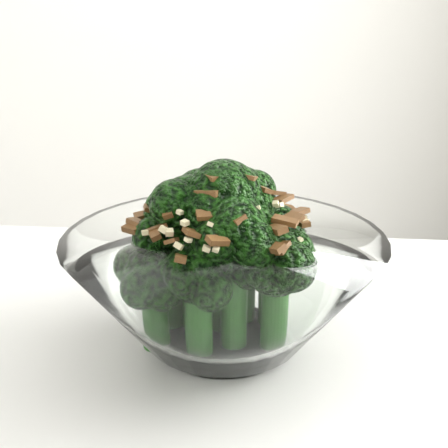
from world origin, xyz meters
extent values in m
cylinder|color=white|center=(0.17, 0.04, 0.75)|extent=(0.10, 0.10, 0.01)
cylinder|color=#1C4F15|center=(0.17, 0.04, 0.81)|extent=(0.02, 0.02, 0.10)
sphere|color=#15430C|center=(0.17, 0.04, 0.88)|extent=(0.06, 0.06, 0.06)
cylinder|color=#1C4F15|center=(0.19, 0.06, 0.81)|extent=(0.02, 0.02, 0.09)
sphere|color=#15430C|center=(0.19, 0.06, 0.87)|extent=(0.05, 0.05, 0.05)
cylinder|color=#1C4F15|center=(0.15, 0.05, 0.81)|extent=(0.02, 0.02, 0.09)
sphere|color=#15430C|center=(0.15, 0.05, 0.86)|extent=(0.06, 0.06, 0.06)
cylinder|color=#1C4F15|center=(0.17, 0.01, 0.80)|extent=(0.02, 0.02, 0.08)
sphere|color=#15430C|center=(0.17, 0.01, 0.86)|extent=(0.05, 0.05, 0.05)
cylinder|color=#1C4F15|center=(0.21, 0.04, 0.80)|extent=(0.02, 0.02, 0.07)
sphere|color=#15430C|center=(0.21, 0.04, 0.84)|extent=(0.05, 0.05, 0.05)
cylinder|color=#1C4F15|center=(0.13, 0.06, 0.79)|extent=(0.02, 0.02, 0.06)
sphere|color=#15430C|center=(0.13, 0.06, 0.84)|extent=(0.05, 0.05, 0.05)
cylinder|color=#1C4F15|center=(0.20, 0.00, 0.79)|extent=(0.02, 0.02, 0.06)
sphere|color=#15430C|center=(0.20, 0.00, 0.84)|extent=(0.05, 0.05, 0.05)
cylinder|color=#1C4F15|center=(0.14, 0.00, 0.79)|extent=(0.02, 0.02, 0.06)
sphere|color=#15430C|center=(0.14, 0.00, 0.83)|extent=(0.05, 0.05, 0.05)
cylinder|color=#1C4F15|center=(0.22, 0.07, 0.79)|extent=(0.02, 0.02, 0.05)
sphere|color=#15430C|center=(0.22, 0.07, 0.82)|extent=(0.05, 0.05, 0.05)
cylinder|color=#1C4F15|center=(0.12, 0.03, 0.79)|extent=(0.02, 0.02, 0.05)
sphere|color=#15430C|center=(0.12, 0.03, 0.82)|extent=(0.05, 0.05, 0.05)
cylinder|color=#1C4F15|center=(0.18, 0.09, 0.79)|extent=(0.02, 0.02, 0.05)
sphere|color=#15430C|center=(0.18, 0.09, 0.83)|extent=(0.05, 0.05, 0.05)
cylinder|color=#1C4F15|center=(0.19, 0.05, 0.79)|extent=(0.02, 0.02, 0.05)
sphere|color=#15430C|center=(0.19, 0.05, 0.82)|extent=(0.06, 0.06, 0.06)
cube|color=brown|center=(0.14, 0.06, 0.88)|extent=(0.01, 0.02, 0.01)
cube|color=brown|center=(0.21, 0.08, 0.86)|extent=(0.02, 0.02, 0.01)
cube|color=brown|center=(0.19, 0.07, 0.88)|extent=(0.01, 0.01, 0.01)
cube|color=brown|center=(0.15, 0.01, 0.87)|extent=(0.02, 0.01, 0.01)
cube|color=brown|center=(0.23, 0.03, 0.86)|extent=(0.02, 0.01, 0.01)
cube|color=brown|center=(0.10, 0.05, 0.85)|extent=(0.02, 0.02, 0.01)
cube|color=brown|center=(0.13, -0.01, 0.85)|extent=(0.01, 0.02, 0.01)
cube|color=brown|center=(0.12, 0.06, 0.86)|extent=(0.02, 0.01, 0.01)
cube|color=brown|center=(0.14, 0.09, 0.86)|extent=(0.02, 0.02, 0.01)
cube|color=brown|center=(0.17, 0.07, 0.88)|extent=(0.01, 0.02, 0.01)
cube|color=brown|center=(0.22, 0.04, 0.87)|extent=(0.02, 0.01, 0.01)
cube|color=brown|center=(0.16, 0.05, 0.89)|extent=(0.02, 0.01, 0.01)
cube|color=brown|center=(0.16, 0.03, 0.89)|extent=(0.01, 0.02, 0.01)
cube|color=brown|center=(0.13, 0.00, 0.86)|extent=(0.01, 0.02, 0.01)
cube|color=brown|center=(0.22, 0.04, 0.87)|extent=(0.02, 0.02, 0.01)
cube|color=brown|center=(0.12, 0.03, 0.86)|extent=(0.02, 0.01, 0.01)
cube|color=brown|center=(0.15, 0.10, 0.86)|extent=(0.02, 0.01, 0.01)
cube|color=brown|center=(0.21, 0.07, 0.87)|extent=(0.02, 0.02, 0.01)
cube|color=brown|center=(0.16, 0.02, 0.89)|extent=(0.02, 0.02, 0.01)
cube|color=brown|center=(0.20, -0.01, 0.86)|extent=(0.01, 0.02, 0.01)
cube|color=brown|center=(0.15, 0.07, 0.88)|extent=(0.02, 0.02, 0.00)
cube|color=brown|center=(0.21, 0.00, 0.87)|extent=(0.02, 0.02, 0.01)
cube|color=brown|center=(0.14, 0.03, 0.88)|extent=(0.02, 0.01, 0.01)
cube|color=brown|center=(0.15, 0.09, 0.87)|extent=(0.02, 0.02, 0.01)
cube|color=brown|center=(0.12, 0.02, 0.86)|extent=(0.01, 0.01, 0.01)
cube|color=brown|center=(0.19, 0.05, 0.89)|extent=(0.01, 0.02, 0.01)
cube|color=brown|center=(0.19, -0.02, 0.86)|extent=(0.02, 0.02, 0.01)
cube|color=brown|center=(0.22, 0.01, 0.87)|extent=(0.01, 0.02, 0.01)
cube|color=brown|center=(0.19, 0.03, 0.89)|extent=(0.01, 0.02, 0.01)
cube|color=brown|center=(0.20, -0.02, 0.85)|extent=(0.02, 0.01, 0.01)
cube|color=brown|center=(0.16, 0.08, 0.87)|extent=(0.02, 0.02, 0.01)
cube|color=brown|center=(0.11, 0.05, 0.86)|extent=(0.02, 0.02, 0.01)
cube|color=brown|center=(0.14, 0.00, 0.87)|extent=(0.01, 0.01, 0.01)
cube|color=brown|center=(0.16, 0.03, 0.90)|extent=(0.01, 0.02, 0.00)
cube|color=brown|center=(0.23, 0.06, 0.85)|extent=(0.02, 0.02, 0.01)
cube|color=brown|center=(0.15, -0.02, 0.86)|extent=(0.02, 0.01, 0.01)
cube|color=brown|center=(0.19, 0.07, 0.88)|extent=(0.02, 0.01, 0.01)
cube|color=brown|center=(0.23, 0.02, 0.86)|extent=(0.01, 0.02, 0.01)
cube|color=brown|center=(0.17, 0.00, 0.87)|extent=(0.01, 0.02, 0.01)
cube|color=brown|center=(0.11, 0.07, 0.86)|extent=(0.01, 0.01, 0.01)
cube|color=brown|center=(0.20, 0.03, 0.88)|extent=(0.01, 0.02, 0.01)
cube|color=brown|center=(0.13, 0.03, 0.87)|extent=(0.01, 0.02, 0.01)
cube|color=brown|center=(0.23, 0.05, 0.85)|extent=(0.01, 0.02, 0.01)
cube|color=beige|center=(0.14, 0.01, 0.87)|extent=(0.01, 0.01, 0.00)
cube|color=beige|center=(0.22, 0.07, 0.86)|extent=(0.01, 0.01, 0.01)
cube|color=beige|center=(0.13, 0.04, 0.88)|extent=(0.01, 0.01, 0.01)
cube|color=beige|center=(0.14, -0.01, 0.86)|extent=(0.01, 0.01, 0.00)
cube|color=beige|center=(0.19, 0.00, 0.88)|extent=(0.01, 0.01, 0.01)
cube|color=beige|center=(0.22, -0.01, 0.85)|extent=(0.01, 0.01, 0.00)
cube|color=beige|center=(0.15, 0.00, 0.87)|extent=(0.01, 0.01, 0.01)
cube|color=beige|center=(0.13, -0.01, 0.86)|extent=(0.01, 0.01, 0.01)
cube|color=beige|center=(0.17, 0.07, 0.88)|extent=(0.01, 0.01, 0.01)
cube|color=beige|center=(0.23, 0.02, 0.86)|extent=(0.01, 0.01, 0.01)
cube|color=beige|center=(0.13, 0.01, 0.86)|extent=(0.01, 0.01, 0.01)
cube|color=beige|center=(0.11, 0.03, 0.86)|extent=(0.00, 0.01, 0.00)
cube|color=beige|center=(0.12, 0.01, 0.86)|extent=(0.01, 0.01, 0.01)
cube|color=beige|center=(0.18, 0.05, 0.90)|extent=(0.01, 0.01, 0.01)
cube|color=beige|center=(0.15, -0.02, 0.86)|extent=(0.01, 0.01, 0.00)
cube|color=beige|center=(0.14, 0.02, 0.87)|extent=(0.01, 0.01, 0.00)
cube|color=beige|center=(0.23, 0.03, 0.86)|extent=(0.01, 0.01, 0.00)
cube|color=beige|center=(0.12, 0.03, 0.87)|extent=(0.01, 0.01, 0.00)
cube|color=beige|center=(0.18, 0.09, 0.86)|extent=(0.00, 0.01, 0.01)
cube|color=beige|center=(0.19, 0.06, 0.88)|extent=(0.01, 0.01, 0.00)
cube|color=beige|center=(0.15, -0.01, 0.86)|extent=(0.01, 0.01, 0.00)
cube|color=beige|center=(0.17, 0.10, 0.86)|extent=(0.01, 0.00, 0.00)
cube|color=beige|center=(0.22, 0.06, 0.86)|extent=(0.01, 0.01, 0.00)
cube|color=beige|center=(0.13, 0.03, 0.87)|extent=(0.00, 0.01, 0.00)
cube|color=beige|center=(0.21, 0.02, 0.87)|extent=(0.01, 0.01, 0.01)
cube|color=beige|center=(0.14, 0.08, 0.86)|extent=(0.01, 0.01, 0.01)
cube|color=beige|center=(0.13, 0.04, 0.87)|extent=(0.01, 0.01, 0.01)
cube|color=beige|center=(0.21, 0.02, 0.87)|extent=(0.01, 0.01, 0.01)
cube|color=beige|center=(0.21, 0.06, 0.87)|extent=(0.00, 0.00, 0.00)
cube|color=beige|center=(0.15, -0.02, 0.86)|extent=(0.01, 0.01, 0.00)
camera|label=1|loc=(0.06, -0.39, 1.01)|focal=50.00mm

